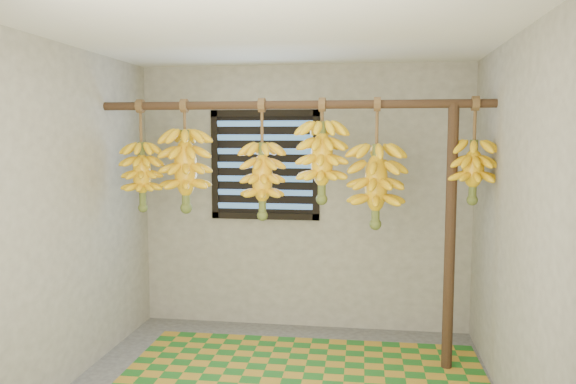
% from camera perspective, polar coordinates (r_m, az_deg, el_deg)
% --- Properties ---
extents(ceiling, '(3.00, 3.00, 0.01)m').
position_cam_1_polar(ceiling, '(3.66, -1.31, 15.77)').
color(ceiling, silver).
rests_on(ceiling, wall_back).
extents(wall_back, '(3.00, 0.01, 2.40)m').
position_cam_1_polar(wall_back, '(5.13, 1.56, -0.61)').
color(wall_back, slate).
rests_on(wall_back, floor).
extents(wall_left, '(0.01, 3.00, 2.40)m').
position_cam_1_polar(wall_left, '(4.17, -22.10, -2.49)').
color(wall_left, slate).
rests_on(wall_left, floor).
extents(wall_right, '(0.01, 3.00, 2.40)m').
position_cam_1_polar(wall_right, '(3.71, 22.35, -3.49)').
color(wall_right, slate).
rests_on(wall_right, floor).
extents(window, '(1.00, 0.04, 1.00)m').
position_cam_1_polar(window, '(5.13, -2.35, 2.75)').
color(window, black).
rests_on(window, wall_back).
extents(hanging_pole, '(3.00, 0.06, 0.06)m').
position_cam_1_polar(hanging_pole, '(4.30, 0.30, 8.84)').
color(hanging_pole, '#3B2617').
rests_on(hanging_pole, wall_left).
extents(support_post, '(0.08, 0.08, 2.00)m').
position_cam_1_polar(support_post, '(4.36, 16.14, -4.61)').
color(support_post, '#3B2617').
rests_on(support_post, floor).
extents(banana_bunch_a, '(0.31, 0.31, 0.88)m').
position_cam_1_polar(banana_bunch_a, '(4.64, -14.60, 1.57)').
color(banana_bunch_a, brown).
rests_on(banana_bunch_a, hanging_pole).
extents(banana_bunch_b, '(0.36, 0.36, 0.87)m').
position_cam_1_polar(banana_bunch_b, '(4.50, -10.36, 2.19)').
color(banana_bunch_b, brown).
rests_on(banana_bunch_b, hanging_pole).
extents(banana_bunch_c, '(0.32, 0.32, 0.92)m').
position_cam_1_polar(banana_bunch_c, '(4.35, -2.63, 1.19)').
color(banana_bunch_c, brown).
rests_on(banana_bunch_c, hanging_pole).
extents(banana_bunch_d, '(0.36, 0.36, 0.79)m').
position_cam_1_polar(banana_bunch_d, '(4.28, 3.46, 3.08)').
color(banana_bunch_d, brown).
rests_on(banana_bunch_d, hanging_pole).
extents(banana_bunch_e, '(0.41, 0.41, 0.97)m').
position_cam_1_polar(banana_bunch_e, '(4.27, 8.93, 0.65)').
color(banana_bunch_e, brown).
rests_on(banana_bunch_e, hanging_pole).
extents(banana_bunch_f, '(0.33, 0.33, 0.77)m').
position_cam_1_polar(banana_bunch_f, '(4.33, 18.30, 2.02)').
color(banana_bunch_f, brown).
rests_on(banana_bunch_f, hanging_pole).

